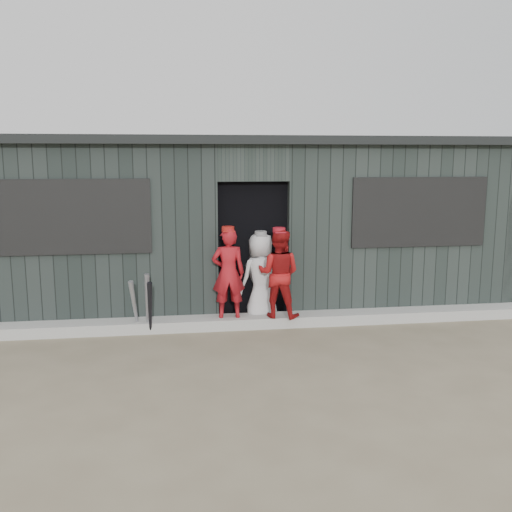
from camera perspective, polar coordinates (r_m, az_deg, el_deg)
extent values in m
plane|color=#6A5E49|center=(6.32, 2.37, -11.79)|extent=(80.00, 80.00, 0.00)
cube|color=#9E9D98|center=(7.99, -0.02, -6.52)|extent=(8.00, 0.36, 0.15)
cone|color=gray|center=(7.74, -12.05, -4.97)|extent=(0.14, 0.33, 0.76)
cone|color=gray|center=(7.69, -10.81, -4.69)|extent=(0.09, 0.23, 0.84)
cone|color=black|center=(7.61, -10.55, -5.19)|extent=(0.09, 0.26, 0.75)
imported|color=maroon|center=(7.78, -2.78, -1.73)|extent=(0.46, 0.31, 1.24)
imported|color=maroon|center=(7.80, 2.29, -1.76)|extent=(0.73, 0.66, 1.22)
imported|color=silver|center=(8.11, 0.46, -2.16)|extent=(0.74, 0.63, 1.28)
cube|color=black|center=(9.40, -1.48, 2.96)|extent=(7.60, 2.70, 2.20)
cube|color=#252C2A|center=(8.03, -16.43, 1.73)|extent=(3.50, 0.20, 2.50)
cube|color=#29302D|center=(8.62, 14.70, 2.34)|extent=(3.50, 0.20, 2.50)
cube|color=#2B3330|center=(7.95, -0.31, 9.29)|extent=(1.00, 0.20, 0.50)
cube|color=#2B3330|center=(10.58, 20.03, 3.42)|extent=(0.20, 3.00, 2.50)
cube|color=#262D2C|center=(10.78, -2.35, 4.11)|extent=(8.00, 0.20, 2.50)
cube|color=black|center=(9.34, -1.51, 11.28)|extent=(8.30, 3.30, 0.12)
cube|color=black|center=(7.90, -17.73, 3.73)|extent=(2.00, 0.04, 1.00)
cube|color=black|center=(8.54, 16.03, 4.24)|extent=(2.00, 0.04, 1.00)
cube|color=black|center=(8.51, -2.12, 3.25)|extent=(0.21, 0.21, 0.86)
cube|color=black|center=(8.60, 0.73, 2.99)|extent=(0.20, 0.17, 0.80)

